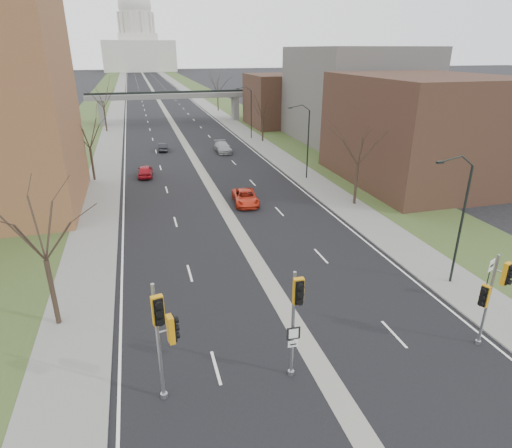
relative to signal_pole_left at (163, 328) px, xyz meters
name	(u,v)px	position (x,y,z in m)	size (l,w,h in m)	color
ground	(326,376)	(7.36, -0.57, -3.86)	(700.00, 700.00, 0.00)	black
road_surface	(154,93)	(7.36, 149.43, -3.86)	(20.00, 600.00, 0.01)	black
median_strip	(154,93)	(7.36, 149.43, -3.86)	(1.20, 600.00, 0.02)	gray
sidewalk_right	(187,92)	(19.36, 149.43, -3.80)	(4.00, 600.00, 0.12)	gray
sidewalk_left	(119,93)	(-4.64, 149.43, -3.80)	(4.00, 600.00, 0.12)	gray
grass_verge_right	(203,91)	(25.36, 149.43, -3.81)	(8.00, 600.00, 0.10)	#324620
grass_verge_left	(102,94)	(-10.64, 149.43, -3.81)	(8.00, 600.00, 0.10)	#324620
commercial_block_near	(420,130)	(31.36, 27.43, 2.14)	(16.00, 20.00, 12.00)	#452A20
commercial_block_mid	(354,95)	(35.36, 51.43, 3.64)	(18.00, 22.00, 15.00)	#635F5A
commercial_block_far	(284,100)	(29.36, 69.43, 1.14)	(14.00, 14.00, 10.00)	#452A20
pedestrian_bridge	(170,99)	(7.36, 79.43, 0.98)	(34.00, 3.00, 6.45)	slate
capitol	(138,43)	(7.36, 319.43, 14.73)	(48.00, 42.00, 55.75)	silver
streetlight_near	(458,185)	(18.35, 5.43, 3.09)	(2.61, 0.20, 8.70)	black
streetlight_mid	(302,121)	(18.35, 31.43, 3.09)	(2.61, 0.20, 8.70)	black
streetlight_far	(246,98)	(18.35, 57.43, 3.09)	(2.61, 0.20, 8.70)	black
tree_left_a	(37,217)	(-5.64, 7.43, 2.77)	(7.20, 7.20, 9.40)	#382B21
tree_left_b	(87,128)	(-5.64, 37.43, 2.36)	(6.75, 6.75, 8.81)	#382B21
tree_left_c	(102,93)	(-5.64, 71.43, 3.18)	(7.65, 7.65, 9.99)	#382B21
tree_right_a	(360,139)	(20.36, 21.43, 2.77)	(7.20, 7.20, 9.40)	#382B21
tree_right_b	(263,106)	(20.36, 54.43, 1.95)	(6.30, 6.30, 8.22)	#382B21
tree_right_c	(217,82)	(20.36, 94.43, 3.18)	(7.65, 7.65, 9.99)	#382B21
signal_pole_left	(163,328)	(0.00, 0.00, 0.00)	(0.99, 1.22, 5.90)	gray
signal_pole_median	(296,309)	(5.78, -0.30, 0.07)	(0.65, 0.92, 5.65)	gray
signal_pole_right	(493,290)	(16.14, -0.73, -0.39)	(1.19, 0.89, 5.31)	gray
speed_limit_sign	(490,272)	(19.62, 2.91, -1.82)	(0.56, 0.28, 2.80)	black
car_left_near	(145,171)	(0.32, 37.62, -3.13)	(1.73, 4.29, 1.46)	#A2121D
car_left_far	(163,147)	(3.50, 51.70, -3.25)	(1.30, 3.72, 1.22)	black
car_right_near	(245,197)	(9.76, 24.57, -3.17)	(2.32, 5.03, 1.40)	red
car_right_mid	(223,147)	(12.23, 48.32, -3.11)	(2.12, 5.22, 1.51)	#929499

